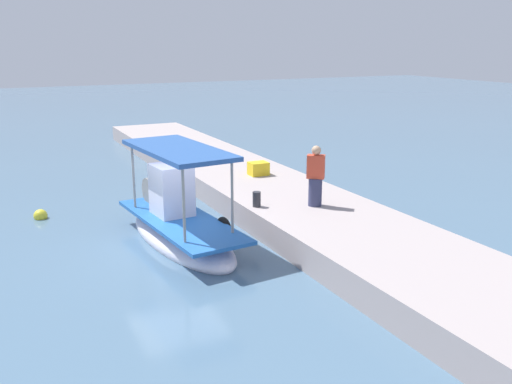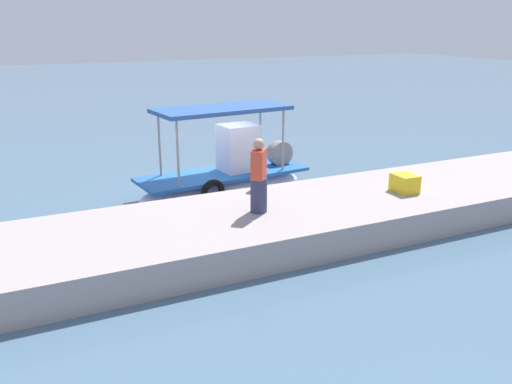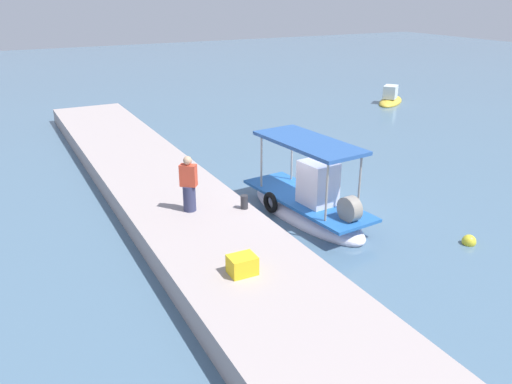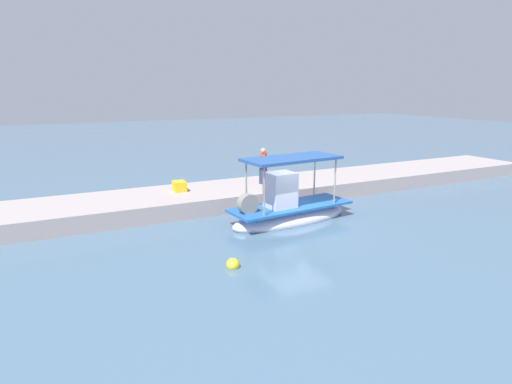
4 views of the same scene
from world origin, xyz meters
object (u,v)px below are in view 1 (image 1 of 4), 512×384
cargo_crate (258,169)px  mooring_bollard (257,199)px  fisherman_near_bollard (316,179)px  main_fishing_boat (179,224)px  marker_buoy (41,216)px

cargo_crate → mooring_bollard: bearing=152.9°
fisherman_near_bollard → mooring_bollard: bearing=67.4°
main_fishing_boat → mooring_bollard: bearing=-93.5°
main_fishing_boat → marker_buoy: bearing=39.9°
fisherman_near_bollard → cargo_crate: 4.28m
main_fishing_boat → cargo_crate: main_fishing_boat is taller
fisherman_near_bollard → mooring_bollard: fisherman_near_bollard is taller
mooring_bollard → cargo_crate: 4.02m
fisherman_near_bollard → cargo_crate: bearing=-3.2°
main_fishing_boat → marker_buoy: main_fishing_boat is taller
main_fishing_boat → cargo_crate: 5.42m
fisherman_near_bollard → cargo_crate: fisherman_near_bollard is taller
fisherman_near_bollard → marker_buoy: size_ratio=4.21×
main_fishing_boat → marker_buoy: size_ratio=13.22×
main_fishing_boat → fisherman_near_bollard: main_fishing_boat is taller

